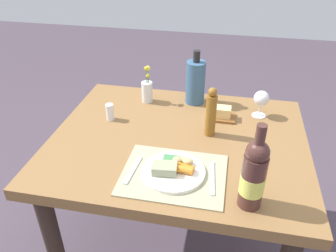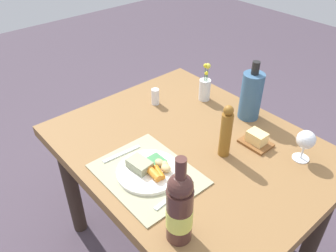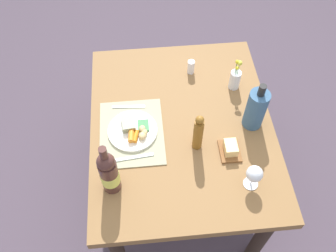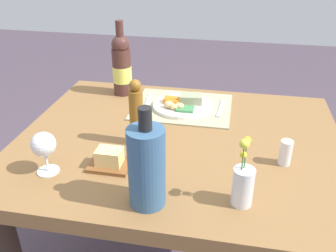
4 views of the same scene
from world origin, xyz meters
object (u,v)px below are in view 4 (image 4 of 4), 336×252
Objects in this scene: cooler_bottle at (147,166)px; wine_bottle at (122,65)px; dining_table at (178,162)px; dinner_plate at (183,104)px; flower_vase at (243,183)px; fork at (221,108)px; salt_shaker at (285,153)px; pepper_mill at (136,114)px; knife at (147,103)px; butter_dish at (110,160)px; wine_glass at (44,146)px.

cooler_bottle is 0.77m from wine_bottle.
dining_table is 0.28m from dinner_plate.
flower_vase is 0.71× the size of cooler_bottle.
salt_shaker is at bearing 125.89° from fork.
flower_vase is at bearing 144.71° from pepper_mill.
knife is 1.51× the size of butter_dish.
salt_shaker is (-0.68, 0.45, -0.09)m from wine_bottle.
pepper_mill is at bearing -35.29° from flower_vase.
cooler_bottle is 0.48m from salt_shaker.
dinner_plate is 1.82× the size of wine_glass.
wine_bottle reaches higher than wine_glass.
fork is (-0.16, -0.02, -0.01)m from dinner_plate.
butter_dish is at bearing 12.52° from salt_shaker.
dining_table is 8.92× the size of butter_dish.
knife is (0.31, 0.02, 0.00)m from fork.
wine_glass is at bearing -13.61° from cooler_bottle.
dining_table is 0.42m from flower_vase.
wine_bottle is 0.60m from butter_dish.
salt_shaker reaches higher than knife.
dinner_plate reaches higher than fork.
dinner_plate is at bearing -90.14° from cooler_bottle.
pepper_mill is (-0.04, 0.31, 0.11)m from knife.
wine_bottle is at bearing -77.09° from butter_dish.
cooler_bottle is (0.00, 0.61, 0.10)m from dinner_plate.
fork is (-0.13, -0.27, 0.11)m from dining_table.
wine_bottle is (0.45, -0.09, 0.12)m from fork.
wine_bottle is at bearing -6.82° from fork.
knife is at bearing 143.21° from wine_bottle.
pepper_mill is 0.32m from cooler_bottle.
flower_vase is (-0.59, 0.04, -0.03)m from wine_glass.
fork is at bearing 168.99° from wine_bottle.
pepper_mill is at bearing -136.22° from wine_glass.
pepper_mill reaches higher than fork.
knife is 0.70m from flower_vase.
cooler_bottle is at bearing 111.99° from wine_bottle.
dining_table is 0.50m from wine_glass.
salt_shaker is at bearing -165.75° from wine_glass.
knife is (0.15, -0.00, -0.01)m from dinner_plate.
knife is (0.18, -0.25, 0.11)m from dining_table.
knife is at bearing -76.14° from cooler_bottle.
dinner_plate is 1.05× the size of pepper_mill.
butter_dish is at bearing 83.71° from knife.
wine_glass is 0.47× the size of cooler_bottle.
dining_table is at bearing -54.37° from flower_vase.
dining_table is 8.43× the size of wine_glass.
wine_glass is at bearing 57.22° from dinner_plate.
dining_table is 4.00× the size of cooler_bottle.
pepper_mill is at bearing -107.25° from butter_dish.
wine_bottle reaches higher than dinner_plate.
dining_table is 0.42m from cooler_bottle.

